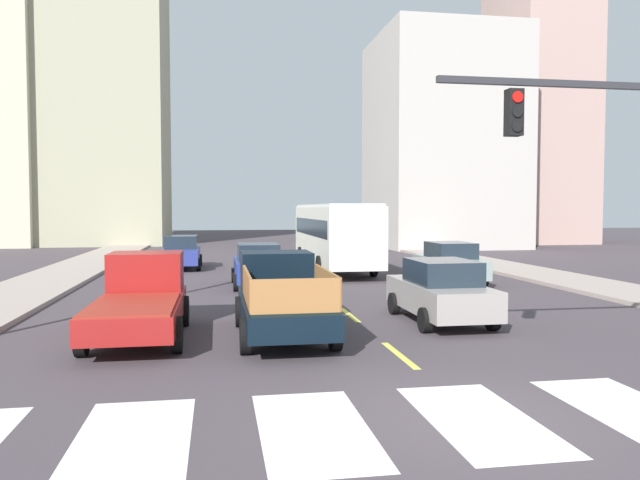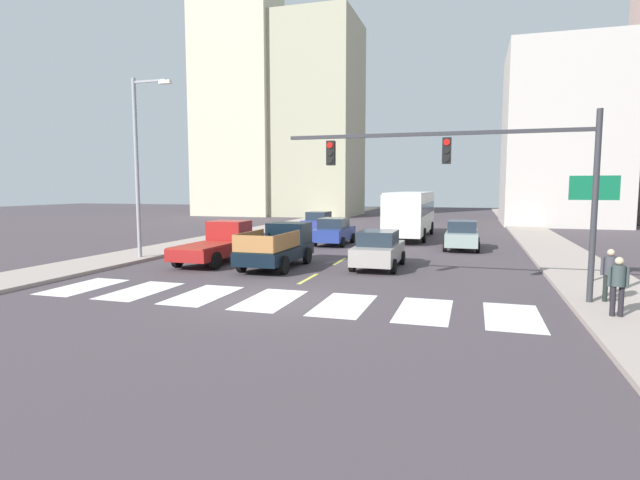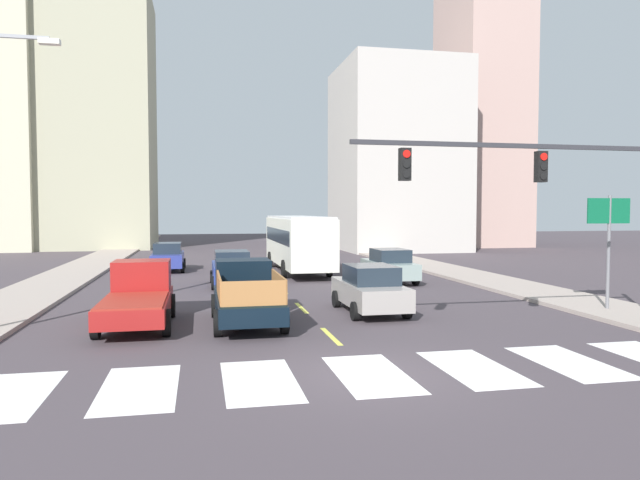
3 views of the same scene
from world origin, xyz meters
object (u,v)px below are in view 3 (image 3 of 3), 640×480
object	(u,v)px
pickup_dark	(139,296)
sedan_mid	(389,266)
sedan_near_left	(168,257)
direction_sign_green	(609,228)
city_bus	(298,239)
sedan_near_right	(370,289)
pickup_stakebed	(246,294)
sedan_far	(232,268)
traffic_signal_gantry	(579,190)

from	to	relation	value
pickup_dark	sedan_mid	bearing A→B (deg)	35.93
sedan_near_left	direction_sign_green	xyz separation A→B (m)	(16.19, -18.06, 2.17)
city_bus	sedan_mid	bearing A→B (deg)	-58.38
city_bus	sedan_near_left	distance (m)	8.00
city_bus	sedan_near_left	world-z (taller)	city_bus
city_bus	sedan_near_right	size ratio (longest dim) A/B	2.45
pickup_stakebed	city_bus	bearing A→B (deg)	75.08
pickup_stakebed	city_bus	size ratio (longest dim) A/B	0.48
sedan_far	sedan_mid	xyz separation A→B (m)	(7.92, -0.31, 0.00)
city_bus	traffic_signal_gantry	bearing A→B (deg)	-77.23
pickup_dark	traffic_signal_gantry	distance (m)	13.66
pickup_dark	city_bus	xyz separation A→B (m)	(7.64, 14.60, 1.03)
sedan_far	sedan_mid	world-z (taller)	same
sedan_near_right	sedan_mid	xyz separation A→B (m)	(3.49, 8.21, 0.00)
city_bus	sedan_mid	distance (m)	7.10
pickup_dark	sedan_near_right	size ratio (longest dim) A/B	1.18
pickup_stakebed	sedan_near_right	bearing A→B (deg)	11.71
sedan_mid	city_bus	bearing A→B (deg)	124.32
sedan_mid	pickup_stakebed	bearing A→B (deg)	-129.03
pickup_stakebed	direction_sign_green	world-z (taller)	direction_sign_green
pickup_stakebed	pickup_dark	xyz separation A→B (m)	(-3.40, 0.41, -0.02)
sedan_far	direction_sign_green	size ratio (longest dim) A/B	1.05
sedan_mid	sedan_far	bearing A→B (deg)	-179.97
sedan_far	sedan_mid	distance (m)	7.92
sedan_near_left	traffic_signal_gantry	size ratio (longest dim) A/B	0.45
sedan_mid	direction_sign_green	size ratio (longest dim) A/B	1.05
sedan_near_right	direction_sign_green	xyz separation A→B (m)	(8.34, -1.67, 2.17)
pickup_dark	sedan_far	distance (m)	9.61
pickup_stakebed	sedan_near_left	xyz separation A→B (m)	(-3.37, 17.25, -0.08)
sedan_far	sedan_near_right	bearing A→B (deg)	-59.99
pickup_stakebed	sedan_near_left	bearing A→B (deg)	101.91
sedan_near_left	sedan_near_right	distance (m)	18.17
sedan_near_right	traffic_signal_gantry	size ratio (longest dim) A/B	0.45
pickup_stakebed	sedan_mid	world-z (taller)	pickup_stakebed
sedan_far	traffic_signal_gantry	size ratio (longest dim) A/B	0.45
city_bus	sedan_far	world-z (taller)	city_bus
pickup_dark	sedan_near_right	bearing A→B (deg)	1.88
pickup_dark	sedan_far	size ratio (longest dim) A/B	1.18
pickup_dark	sedan_mid	size ratio (longest dim) A/B	1.18
pickup_stakebed	sedan_mid	size ratio (longest dim) A/B	1.18
pickup_dark	sedan_near_left	distance (m)	16.83
city_bus	sedan_far	xyz separation A→B (m)	(-4.19, -5.64, -1.09)
traffic_signal_gantry	city_bus	bearing A→B (deg)	103.24
sedan_far	traffic_signal_gantry	bearing A→B (deg)	-55.29
pickup_dark	sedan_mid	xyz separation A→B (m)	(11.37, 8.66, -0.06)
pickup_stakebed	pickup_dark	distance (m)	3.43
city_bus	pickup_stakebed	bearing A→B (deg)	-106.23
direction_sign_green	sedan_near_left	bearing A→B (deg)	131.87
sedan_far	sedan_mid	bearing A→B (deg)	0.30
pickup_dark	sedan_far	world-z (taller)	pickup_dark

